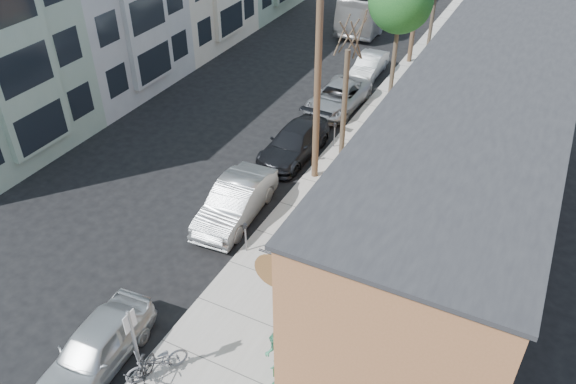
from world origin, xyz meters
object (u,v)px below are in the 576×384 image
at_px(parking_meter_far, 334,131).
at_px(parked_bike_b, 157,363).
at_px(car_0, 96,348).
at_px(parked_bike_a, 140,376).
at_px(cyclist, 294,255).
at_px(car_1, 236,202).
at_px(utility_pole_near, 317,63).
at_px(tree_leafy_mid, 401,1).
at_px(car_4, 369,65).
at_px(car_2, 294,143).
at_px(sign_post, 134,339).
at_px(patio_chair_b, 308,319).
at_px(car_3, 338,97).
at_px(patron_green, 276,358).
at_px(patio_chair_a, 282,365).
at_px(tree_bare, 344,104).
at_px(parking_meter_near, 245,233).
at_px(patron_grey, 335,283).

relative_size(parking_meter_far, parked_bike_b, 0.66).
height_order(parking_meter_far, car_0, car_0).
distance_m(parked_bike_a, parked_bike_b, 0.60).
bearing_deg(cyclist, parked_bike_b, 77.56).
bearing_deg(car_1, utility_pole_near, 64.14).
xyz_separation_m(tree_leafy_mid, car_4, (-2.00, 1.97, -4.60)).
relative_size(cyclist, car_0, 0.46).
height_order(utility_pole_near, car_4, utility_pole_near).
height_order(parked_bike_a, car_2, car_2).
bearing_deg(sign_post, cyclist, 70.32).
bearing_deg(parked_bike_a, patio_chair_b, 38.49).
bearing_deg(utility_pole_near, car_1, -111.83).
bearing_deg(car_1, parked_bike_a, -81.86).
distance_m(utility_pole_near, car_3, 8.31).
relative_size(car_0, car_2, 0.89).
bearing_deg(patron_green, patio_chair_a, 137.11).
relative_size(tree_bare, cyclist, 2.56).
bearing_deg(patio_chair_a, parking_meter_near, 106.35).
relative_size(sign_post, parked_bike_a, 1.60).
distance_m(car_2, car_4, 10.23).
height_order(car_1, car_4, car_1).
distance_m(tree_bare, parked_bike_a, 14.49).
height_order(tree_bare, car_0, tree_bare).
bearing_deg(utility_pole_near, car_0, -97.59).
relative_size(patron_grey, parked_bike_a, 0.95).
bearing_deg(patio_chair_b, patron_green, -81.96).
relative_size(patron_green, car_3, 0.37).
bearing_deg(patron_grey, parking_meter_far, -132.92).
bearing_deg(patio_chair_b, car_3, 118.34).
xyz_separation_m(parking_meter_far, patron_green, (3.56, -12.77, 0.07)).
bearing_deg(patron_green, cyclist, -175.56).
relative_size(sign_post, parked_bike_b, 1.50).
height_order(parking_meter_near, patron_green, patron_green).
height_order(patron_green, parked_bike_a, patron_green).
distance_m(parking_meter_near, car_0, 6.43).
xyz_separation_m(utility_pole_near, patron_green, (3.42, -10.11, -4.35)).
bearing_deg(parking_meter_near, patron_grey, -12.96).
height_order(parking_meter_near, utility_pole_near, utility_pole_near).
height_order(sign_post, car_0, sign_post).
height_order(sign_post, parking_meter_near, sign_post).
xyz_separation_m(tree_leafy_mid, car_0, (-2.00, -21.51, -4.51)).
xyz_separation_m(car_2, car_3, (0.00, 5.35, -0.02)).
bearing_deg(parked_bike_a, car_0, 162.88).
xyz_separation_m(patio_chair_b, patron_green, (-0.05, -2.09, 0.47)).
bearing_deg(car_2, parked_bike_a, -80.81).
bearing_deg(patio_chair_a, car_3, 82.56).
relative_size(sign_post, patron_grey, 1.69).
relative_size(patio_chair_a, patron_green, 0.49).
relative_size(tree_bare, patron_green, 2.79).
relative_size(utility_pole_near, patron_grey, 6.04).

